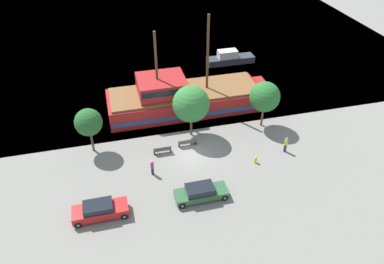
# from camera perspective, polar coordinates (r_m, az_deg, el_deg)

# --- Properties ---
(ground_plane) EXTENTS (160.00, 160.00, 0.00)m
(ground_plane) POSITION_cam_1_polar(r_m,az_deg,el_deg) (38.53, -0.34, -3.30)
(ground_plane) COLOR gray
(water_surface) EXTENTS (80.00, 80.00, 0.00)m
(water_surface) POSITION_cam_1_polar(r_m,az_deg,el_deg) (77.26, -8.57, 17.22)
(water_surface) COLOR #33566B
(water_surface) RESTS_ON ground
(pirate_ship) EXTENTS (19.41, 5.92, 11.37)m
(pirate_ship) POSITION_cam_1_polar(r_m,az_deg,el_deg) (44.62, -1.46, 5.30)
(pirate_ship) COLOR #A31E1E
(pirate_ship) RESTS_ON water_surface
(moored_boat_dockside) EXTENTS (7.01, 1.96, 2.01)m
(moored_boat_dockside) POSITION_cam_1_polar(r_m,az_deg,el_deg) (56.62, 5.77, 11.12)
(moored_boat_dockside) COLOR #2D333D
(moored_boat_dockside) RESTS_ON water_surface
(parked_car_curb_front) EXTENTS (4.63, 1.80, 1.43)m
(parked_car_curb_front) POSITION_cam_1_polar(r_m,az_deg,el_deg) (32.88, -13.85, -11.49)
(parked_car_curb_front) COLOR #B21E1E
(parked_car_curb_front) RESTS_ON ground_plane
(parked_car_curb_mid) EXTENTS (4.72, 1.80, 1.37)m
(parked_car_curb_mid) POSITION_cam_1_polar(r_m,az_deg,el_deg) (33.46, 1.37, -9.18)
(parked_car_curb_mid) COLOR #2D5B38
(parked_car_curb_mid) RESTS_ON ground_plane
(fire_hydrant) EXTENTS (0.42, 0.25, 0.76)m
(fire_hydrant) POSITION_cam_1_polar(r_m,az_deg,el_deg) (37.72, 9.67, -4.13)
(fire_hydrant) COLOR yellow
(fire_hydrant) RESTS_ON ground_plane
(bench_promenade_east) EXTENTS (1.82, 0.45, 0.85)m
(bench_promenade_east) POSITION_cam_1_polar(r_m,az_deg,el_deg) (38.41, -4.53, -2.73)
(bench_promenade_east) COLOR #4C4742
(bench_promenade_east) RESTS_ON ground_plane
(bench_promenade_west) EXTENTS (1.96, 0.45, 0.85)m
(bench_promenade_west) POSITION_cam_1_polar(r_m,az_deg,el_deg) (39.27, -0.68, -1.59)
(bench_promenade_west) COLOR #4C4742
(bench_promenade_west) RESTS_ON ground_plane
(pedestrian_walking_near) EXTENTS (0.32, 0.32, 1.66)m
(pedestrian_walking_near) POSITION_cam_1_polar(r_m,az_deg,el_deg) (35.81, -6.07, -5.41)
(pedestrian_walking_near) COLOR #232838
(pedestrian_walking_near) RESTS_ON ground_plane
(pedestrian_walking_far) EXTENTS (0.32, 0.32, 1.77)m
(pedestrian_walking_far) POSITION_cam_1_polar(r_m,az_deg,el_deg) (39.44, 14.10, -1.85)
(pedestrian_walking_far) COLOR #232838
(pedestrian_walking_far) RESTS_ON ground_plane
(tree_row_east) EXTENTS (2.77, 2.77, 4.92)m
(tree_row_east) POSITION_cam_1_polar(r_m,az_deg,el_deg) (38.23, -15.51, 1.42)
(tree_row_east) COLOR brown
(tree_row_east) RESTS_ON ground_plane
(tree_row_mideast) EXTENTS (3.90, 3.90, 5.90)m
(tree_row_mideast) POSITION_cam_1_polar(r_m,az_deg,el_deg) (38.94, -0.14, 4.30)
(tree_row_mideast) COLOR brown
(tree_row_mideast) RESTS_ON ground_plane
(tree_row_midwest) EXTENTS (3.32, 3.32, 5.39)m
(tree_row_midwest) POSITION_cam_1_polar(r_m,az_deg,el_deg) (41.36, 11.03, 5.27)
(tree_row_midwest) COLOR brown
(tree_row_midwest) RESTS_ON ground_plane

